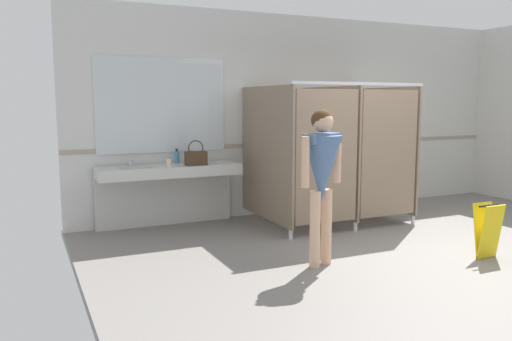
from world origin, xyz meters
The scene contains 11 objects.
ground_plane centered at (0.00, 0.00, -0.05)m, with size 7.54×5.63×0.10m, color gray.
wall_back centered at (0.00, 2.58, 1.49)m, with size 7.54×0.12×2.97m, color silver.
wall_back_tile_band centered at (0.00, 2.51, 1.05)m, with size 7.54×0.01×0.06m, color #9E937F.
vanity_counter centered at (-2.43, 2.30, 0.63)m, with size 1.88×0.56×0.97m.
mirror_panel centered at (-2.43, 2.50, 1.64)m, with size 1.78×0.02×1.28m, color silver.
bathroom_stalls centered at (-0.25, 1.53, 1.01)m, with size 2.00×1.52×1.94m.
person_standing centered at (-1.44, 0.01, 1.02)m, with size 0.55×0.50×1.62m.
handbag centered at (-2.10, 2.07, 0.96)m, with size 0.28×0.14×0.33m.
soap_dispenser centered at (-2.27, 2.38, 0.94)m, with size 0.07×0.07×0.20m.
paper_cup centered at (-2.47, 2.08, 0.90)m, with size 0.07×0.07×0.10m, color beige.
wet_floor_sign centered at (0.35, -0.53, 0.31)m, with size 0.28×0.19×0.60m.
Camera 1 is at (-4.20, -4.39, 1.69)m, focal length 35.95 mm.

